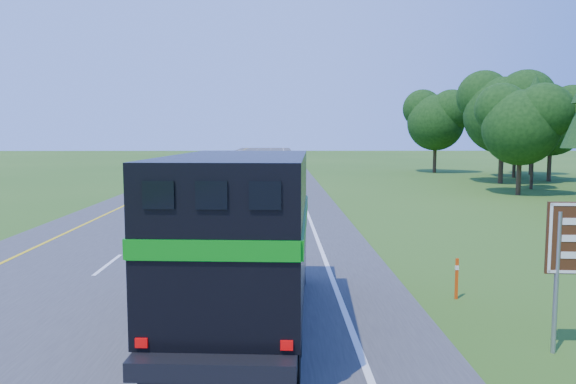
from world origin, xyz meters
The scene contains 6 objects.
road centered at (0.00, 50.00, 0.02)m, with size 15.00×260.00×0.04m, color #38383A.
lane_markings centered at (0.00, 50.00, 0.04)m, with size 11.15×260.00×0.01m.
horse_truck centered at (3.09, 13.94, 2.13)m, with size 3.28×8.99×3.91m.
white_suv centered at (-3.77, 40.90, 0.87)m, with size 2.75×5.97×1.66m, color white.
far_car centered at (-3.41, 108.75, 0.74)m, with size 1.65×4.10×1.40m, color #ADAEB4.
delineator centered at (8.62, 16.00, 0.59)m, with size 0.09×0.05×1.11m.
Camera 1 is at (3.86, 1.48, 4.39)m, focal length 35.00 mm.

